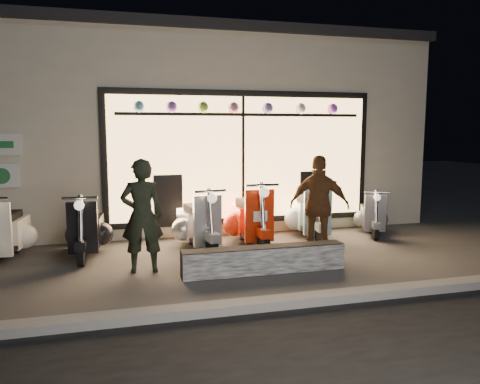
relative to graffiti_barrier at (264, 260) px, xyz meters
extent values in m
plane|color=#383533|center=(-0.42, 0.65, -0.20)|extent=(40.00, 40.00, 0.00)
cube|color=slate|center=(-0.42, -1.35, -0.14)|extent=(40.00, 0.25, 0.12)
cube|color=beige|center=(-0.42, 5.65, 1.80)|extent=(10.00, 6.00, 4.00)
cube|color=black|center=(-0.42, 5.65, 3.90)|extent=(10.20, 6.20, 0.20)
cube|color=black|center=(0.38, 2.63, 1.35)|extent=(5.45, 0.06, 2.65)
cube|color=#FFBF6B|center=(0.38, 2.59, 1.35)|extent=(5.20, 0.04, 2.40)
cube|color=black|center=(0.38, 2.55, 2.20)|extent=(4.90, 0.06, 0.06)
cube|color=white|center=(-4.02, 2.61, 1.65)|extent=(0.65, 0.04, 0.38)
cube|color=white|center=(-4.02, 2.61, 1.10)|extent=(0.55, 0.04, 0.42)
cube|color=black|center=(0.00, 0.00, 0.00)|extent=(2.46, 0.28, 0.40)
cylinder|color=black|center=(-0.59, 0.96, -0.02)|extent=(0.16, 0.37, 0.36)
cylinder|color=black|center=(-0.75, 2.01, -0.02)|extent=(0.18, 0.38, 0.36)
cube|color=silver|center=(-0.62, 1.18, 0.39)|extent=(0.49, 0.15, 0.87)
cube|color=silver|center=(-0.73, 1.90, 0.20)|extent=(0.55, 0.80, 0.49)
cube|color=black|center=(-0.71, 1.80, 0.50)|extent=(0.38, 0.63, 0.13)
sphere|color=#FFF2CC|center=(-0.58, 0.95, 0.81)|extent=(0.18, 0.18, 0.16)
cylinder|color=black|center=(0.30, 0.97, -0.01)|extent=(0.12, 0.39, 0.38)
cylinder|color=black|center=(0.28, 2.09, -0.01)|extent=(0.14, 0.39, 0.38)
cube|color=red|center=(0.30, 1.20, 0.43)|extent=(0.52, 0.09, 0.92)
cube|color=red|center=(0.28, 1.98, 0.23)|extent=(0.49, 0.80, 0.52)
cube|color=black|center=(0.28, 1.87, 0.54)|extent=(0.33, 0.64, 0.14)
sphere|color=#FFF2CC|center=(0.30, 0.96, 0.87)|extent=(0.17, 0.17, 0.17)
cylinder|color=black|center=(-2.64, 1.03, -0.03)|extent=(0.13, 0.35, 0.34)
cylinder|color=black|center=(-2.55, 2.04, -0.03)|extent=(0.15, 0.35, 0.34)
cube|color=black|center=(-2.62, 1.25, 0.37)|extent=(0.47, 0.11, 0.83)
cube|color=black|center=(-2.56, 1.94, 0.19)|extent=(0.48, 0.74, 0.47)
cube|color=black|center=(-2.57, 1.84, 0.47)|extent=(0.33, 0.59, 0.12)
sphere|color=#FFF2CC|center=(-2.64, 1.02, 0.76)|extent=(0.16, 0.16, 0.15)
cylinder|color=black|center=(-3.81, 2.17, -0.02)|extent=(0.16, 0.37, 0.35)
cube|color=#F9E8CB|center=(-3.82, 2.06, 0.19)|extent=(0.52, 0.77, 0.48)
cube|color=black|center=(-3.83, 1.96, 0.49)|extent=(0.36, 0.61, 0.12)
cylinder|color=black|center=(1.46, 1.19, -0.01)|extent=(0.16, 0.39, 0.38)
cylinder|color=black|center=(1.61, 2.30, -0.01)|extent=(0.19, 0.39, 0.38)
cube|color=#8BBCC6|center=(1.49, 1.42, 0.42)|extent=(0.52, 0.15, 0.92)
cube|color=#8BBCC6|center=(1.60, 2.19, 0.22)|extent=(0.57, 0.84, 0.51)
cube|color=black|center=(1.58, 2.08, 0.54)|extent=(0.40, 0.66, 0.13)
sphere|color=#FFF2CC|center=(1.46, 1.18, 0.86)|extent=(0.19, 0.19, 0.17)
cylinder|color=black|center=(2.70, 1.40, -0.05)|extent=(0.20, 0.31, 0.30)
cylinder|color=black|center=(3.05, 2.21, -0.05)|extent=(0.22, 0.32, 0.30)
cube|color=slate|center=(2.77, 1.57, 0.29)|extent=(0.40, 0.22, 0.72)
cube|color=slate|center=(3.01, 2.13, 0.13)|extent=(0.58, 0.71, 0.40)
cube|color=black|center=(2.98, 2.05, 0.38)|extent=(0.42, 0.55, 0.11)
sphere|color=#FFF2CC|center=(2.70, 1.40, 0.63)|extent=(0.17, 0.17, 0.13)
imported|color=black|center=(-1.73, 0.52, 0.65)|extent=(0.64, 0.44, 1.70)
imported|color=brown|center=(1.20, 0.72, 0.64)|extent=(1.06, 0.85, 1.69)
camera|label=1|loc=(-2.07, -6.40, 1.91)|focal=35.00mm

